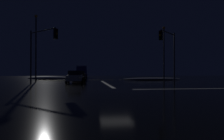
{
  "coord_description": "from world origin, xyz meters",
  "views": [
    {
      "loc": [
        -2.31,
        -15.59,
        1.37
      ],
      "look_at": [
        1.17,
        11.97,
        1.67
      ],
      "focal_mm": 32.23,
      "sensor_mm": 36.0,
      "label": 1
    }
  ],
  "objects_px": {
    "sedan_black": "(79,76)",
    "sedan_orange": "(80,75)",
    "streetlamp_right_near": "(164,49)",
    "sedan_silver": "(75,77)",
    "sedan_gray": "(79,75)",
    "traffic_signal_ne": "(169,47)",
    "traffic_signal_nw": "(41,45)",
    "box_truck": "(82,71)",
    "streetlamp_left_near": "(36,43)"
  },
  "relations": [
    {
      "from": "sedan_black",
      "to": "sedan_orange",
      "type": "xyz_separation_m",
      "value": [
        -0.05,
        6.78,
        0.0
      ]
    },
    {
      "from": "streetlamp_right_near",
      "to": "sedan_silver",
      "type": "bearing_deg",
      "value": -163.85
    },
    {
      "from": "sedan_orange",
      "to": "streetlamp_right_near",
      "type": "height_order",
      "value": "streetlamp_right_near"
    },
    {
      "from": "sedan_black",
      "to": "sedan_silver",
      "type": "bearing_deg",
      "value": -92.71
    },
    {
      "from": "sedan_black",
      "to": "sedan_gray",
      "type": "xyz_separation_m",
      "value": [
        -0.45,
        12.15,
        0.0
      ]
    },
    {
      "from": "sedan_black",
      "to": "traffic_signal_ne",
      "type": "relative_size",
      "value": 0.68
    },
    {
      "from": "sedan_gray",
      "to": "streetlamp_right_near",
      "type": "relative_size",
      "value": 0.51
    },
    {
      "from": "streetlamp_right_near",
      "to": "traffic_signal_ne",
      "type": "bearing_deg",
      "value": -106.64
    },
    {
      "from": "sedan_gray",
      "to": "traffic_signal_ne",
      "type": "height_order",
      "value": "traffic_signal_ne"
    },
    {
      "from": "traffic_signal_nw",
      "to": "streetlamp_right_near",
      "type": "height_order",
      "value": "streetlamp_right_near"
    },
    {
      "from": "traffic_signal_ne",
      "to": "box_truck",
      "type": "bearing_deg",
      "value": 110.89
    },
    {
      "from": "sedan_gray",
      "to": "traffic_signal_ne",
      "type": "distance_m",
      "value": 24.62
    },
    {
      "from": "sedan_silver",
      "to": "sedan_black",
      "type": "relative_size",
      "value": 1.0
    },
    {
      "from": "sedan_orange",
      "to": "sedan_gray",
      "type": "bearing_deg",
      "value": 94.2
    },
    {
      "from": "box_truck",
      "to": "streetlamp_left_near",
      "type": "xyz_separation_m",
      "value": [
        -5.96,
        -22.55,
        3.77
      ]
    },
    {
      "from": "sedan_gray",
      "to": "traffic_signal_ne",
      "type": "bearing_deg",
      "value": -61.92
    },
    {
      "from": "sedan_silver",
      "to": "sedan_gray",
      "type": "bearing_deg",
      "value": 90.38
    },
    {
      "from": "sedan_silver",
      "to": "traffic_signal_nw",
      "type": "bearing_deg",
      "value": -141.94
    },
    {
      "from": "sedan_orange",
      "to": "traffic_signal_ne",
      "type": "distance_m",
      "value": 19.88
    },
    {
      "from": "sedan_black",
      "to": "box_truck",
      "type": "distance_m",
      "value": 19.64
    },
    {
      "from": "sedan_black",
      "to": "streetlamp_left_near",
      "type": "relative_size",
      "value": 0.45
    },
    {
      "from": "sedan_black",
      "to": "sedan_gray",
      "type": "height_order",
      "value": "same"
    },
    {
      "from": "sedan_orange",
      "to": "streetlamp_left_near",
      "type": "xyz_separation_m",
      "value": [
        -5.95,
        -9.7,
        4.68
      ]
    },
    {
      "from": "sedan_silver",
      "to": "traffic_signal_nw",
      "type": "relative_size",
      "value": 0.7
    },
    {
      "from": "sedan_orange",
      "to": "traffic_signal_nw",
      "type": "relative_size",
      "value": 0.7
    },
    {
      "from": "sedan_silver",
      "to": "box_truck",
      "type": "distance_m",
      "value": 26.4
    },
    {
      "from": "streetlamp_right_near",
      "to": "sedan_gray",
      "type": "bearing_deg",
      "value": 131.6
    },
    {
      "from": "box_truck",
      "to": "traffic_signal_nw",
      "type": "bearing_deg",
      "value": -97.49
    },
    {
      "from": "streetlamp_left_near",
      "to": "traffic_signal_ne",
      "type": "bearing_deg",
      "value": -20.67
    },
    {
      "from": "sedan_silver",
      "to": "streetlamp_right_near",
      "type": "xyz_separation_m",
      "value": [
        13.26,
        3.84,
        4.09
      ]
    },
    {
      "from": "box_truck",
      "to": "traffic_signal_nw",
      "type": "xyz_separation_m",
      "value": [
        -3.84,
        -29.17,
        2.62
      ]
    },
    {
      "from": "sedan_black",
      "to": "sedan_orange",
      "type": "height_order",
      "value": "same"
    },
    {
      "from": "sedan_orange",
      "to": "box_truck",
      "type": "distance_m",
      "value": 12.88
    },
    {
      "from": "sedan_orange",
      "to": "traffic_signal_ne",
      "type": "relative_size",
      "value": 0.68
    },
    {
      "from": "sedan_orange",
      "to": "traffic_signal_nw",
      "type": "bearing_deg",
      "value": -103.19
    },
    {
      "from": "streetlamp_left_near",
      "to": "traffic_signal_nw",
      "type": "bearing_deg",
      "value": -72.24
    },
    {
      "from": "sedan_orange",
      "to": "streetlamp_right_near",
      "type": "relative_size",
      "value": 0.51
    },
    {
      "from": "sedan_silver",
      "to": "traffic_signal_ne",
      "type": "bearing_deg",
      "value": -12.83
    },
    {
      "from": "sedan_gray",
      "to": "box_truck",
      "type": "distance_m",
      "value": 7.54
    },
    {
      "from": "sedan_silver",
      "to": "sedan_orange",
      "type": "distance_m",
      "value": 13.54
    },
    {
      "from": "sedan_silver",
      "to": "streetlamp_right_near",
      "type": "distance_m",
      "value": 14.39
    },
    {
      "from": "sedan_black",
      "to": "streetlamp_right_near",
      "type": "relative_size",
      "value": 0.51
    },
    {
      "from": "traffic_signal_ne",
      "to": "traffic_signal_nw",
      "type": "height_order",
      "value": "traffic_signal_ne"
    },
    {
      "from": "sedan_black",
      "to": "sedan_orange",
      "type": "relative_size",
      "value": 1.0
    },
    {
      "from": "sedan_silver",
      "to": "streetlamp_left_near",
      "type": "distance_m",
      "value": 8.3
    },
    {
      "from": "sedan_black",
      "to": "sedan_orange",
      "type": "distance_m",
      "value": 6.78
    },
    {
      "from": "traffic_signal_nw",
      "to": "sedan_black",
      "type": "bearing_deg",
      "value": 67.9
    },
    {
      "from": "sedan_orange",
      "to": "traffic_signal_nw",
      "type": "xyz_separation_m",
      "value": [
        -3.82,
        -16.32,
        3.52
      ]
    },
    {
      "from": "sedan_orange",
      "to": "streetlamp_left_near",
      "type": "bearing_deg",
      "value": -121.51
    },
    {
      "from": "sedan_orange",
      "to": "streetlamp_left_near",
      "type": "relative_size",
      "value": 0.45
    }
  ]
}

